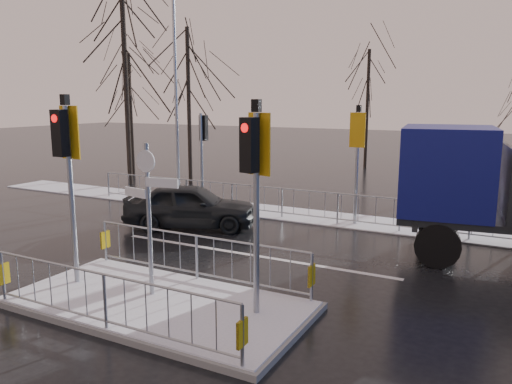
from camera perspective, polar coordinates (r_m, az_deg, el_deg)
The scene contains 12 objects.
ground at distance 10.31m, azimuth -11.16°, elevation -12.76°, with size 120.00×120.00×0.00m, color black.
snow_verge at distance 17.49m, azimuth 6.78°, elevation -2.84°, with size 30.00×2.00×0.04m, color white.
lane_markings at distance 10.08m, azimuth -12.38°, elevation -13.36°, with size 8.00×11.38×0.01m.
traffic_island at distance 10.18m, azimuth -11.26°, elevation -10.70°, with size 6.00×3.04×4.15m.
far_kerb_fixtures at distance 16.72m, azimuth 7.16°, elevation 0.03°, with size 18.00×0.65×3.83m.
car_far_lane at distance 16.02m, azimuth -7.48°, elevation -1.57°, with size 1.68×4.17×1.42m, color black.
flatbed_truck at distance 13.88m, azimuth 25.11°, elevation 0.18°, with size 7.55×3.59×3.36m.
tree_near_a at distance 24.77m, azimuth -14.79°, elevation 14.99°, with size 4.75×4.75×8.97m.
tree_near_b at distance 24.31m, azimuth -7.76°, elevation 13.04°, with size 4.00×4.00×7.55m.
tree_near_c at distance 27.88m, azimuth -14.21°, elevation 11.16°, with size 3.50×3.50×6.61m.
tree_far_a at distance 30.40m, azimuth 12.69°, elevation 11.76°, with size 3.75×3.75×7.08m.
street_lamp_left at distance 20.94m, azimuth -9.00°, elevation 11.63°, with size 1.25×0.18×8.20m.
Camera 1 is at (6.05, -7.31, 4.04)m, focal length 35.00 mm.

